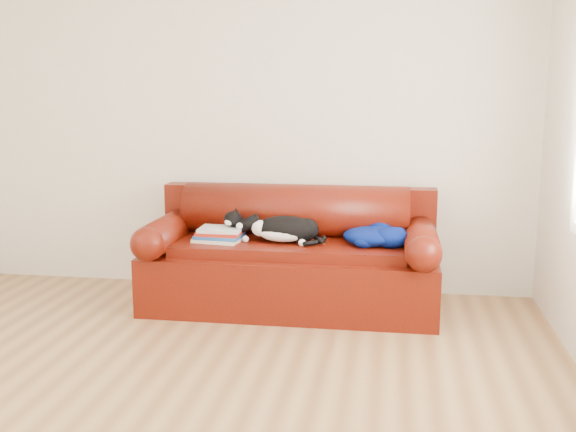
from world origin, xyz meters
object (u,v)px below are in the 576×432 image
object	(u,v)px
sofa_base	(291,275)
blanket	(374,235)
book_stack	(220,234)
cat	(285,230)

from	to	relation	value
sofa_base	blanket	bearing A→B (deg)	-2.33
book_stack	blanket	xyz separation A→B (m)	(1.11, 0.07, 0.02)
sofa_base	cat	xyz separation A→B (m)	(-0.04, -0.05, 0.35)
sofa_base	book_stack	size ratio (longest dim) A/B	5.78
sofa_base	blanket	size ratio (longest dim) A/B	4.28
blanket	book_stack	bearing A→B (deg)	-176.60
sofa_base	book_stack	distance (m)	0.60
cat	sofa_base	bearing A→B (deg)	56.04
book_stack	cat	size ratio (longest dim) A/B	0.55
book_stack	cat	world-z (taller)	cat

